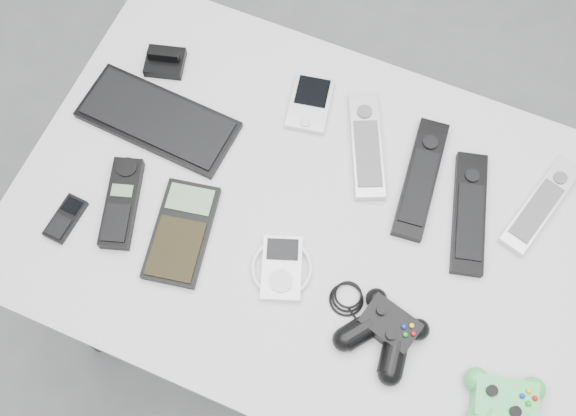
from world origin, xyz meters
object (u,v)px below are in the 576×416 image
at_px(remote_silver_b, 541,205).
at_px(controller_green, 504,409).
at_px(mp3_player, 282,268).
at_px(controller_black, 385,331).
at_px(remote_black_a, 421,178).
at_px(remote_black_b, 469,212).
at_px(desk, 324,234).
at_px(pda_keyboard, 158,119).
at_px(calculator, 182,232).
at_px(cordless_handset, 122,203).
at_px(mobile_phone, 65,218).
at_px(remote_silver_a, 366,145).
at_px(pda, 310,103).

height_order(remote_silver_b, controller_green, controller_green).
distance_m(mp3_player, controller_black, 0.20).
relative_size(remote_black_a, remote_black_b, 1.03).
relative_size(desk, controller_green, 7.53).
height_order(pda_keyboard, calculator, same).
bearing_deg(cordless_handset, calculator, -21.52).
xyz_separation_m(remote_black_a, cordless_handset, (-0.47, -0.25, 0.00)).
xyz_separation_m(cordless_handset, controller_black, (0.51, -0.04, 0.01)).
bearing_deg(cordless_handset, mobile_phone, -159.36).
relative_size(remote_silver_a, calculator, 1.14).
bearing_deg(remote_black_a, calculator, -149.43).
relative_size(remote_silver_b, cordless_handset, 1.23).
height_order(mobile_phone, mp3_player, mp3_player).
bearing_deg(pda_keyboard, remote_silver_a, 18.24).
height_order(desk, pda_keyboard, pda_keyboard).
bearing_deg(desk, pda_keyboard, 170.02).
bearing_deg(mp3_player, remote_black_a, 36.58).
height_order(remote_silver_b, calculator, remote_silver_b).
xyz_separation_m(controller_black, controller_green, (0.21, -0.04, 0.00)).
relative_size(cordless_handset, controller_black, 0.76).
bearing_deg(desk, cordless_handset, -161.88).
distance_m(remote_black_b, controller_black, 0.27).
relative_size(desk, mobile_phone, 12.70).
bearing_deg(remote_black_a, remote_silver_b, 3.43).
bearing_deg(controller_green, cordless_handset, 160.61).
distance_m(pda_keyboard, remote_silver_b, 0.71).
xyz_separation_m(cordless_handset, calculator, (0.12, -0.01, -0.00)).
bearing_deg(remote_silver_a, remote_black_a, -36.84).
height_order(remote_silver_a, mp3_player, remote_silver_a).
distance_m(desk, pda, 0.25).
relative_size(pda_keyboard, remote_black_a, 1.25).
xyz_separation_m(desk, cordless_handset, (-0.35, -0.11, 0.08)).
height_order(remote_black_a, controller_black, controller_black).
bearing_deg(mp3_player, calculator, 162.25).
relative_size(remote_black_a, controller_black, 1.07).
bearing_deg(pda_keyboard, mobile_phone, -100.66).
bearing_deg(desk, controller_black, -42.45).
height_order(remote_black_b, mp3_player, remote_black_b).
bearing_deg(remote_silver_b, calculator, -136.57).
bearing_deg(pda, remote_silver_b, -14.85).
bearing_deg(remote_silver_a, mp3_player, -124.97).
height_order(remote_silver_b, mobile_phone, remote_silver_b).
xyz_separation_m(remote_black_a, remote_silver_b, (0.21, 0.03, -0.00)).
bearing_deg(remote_black_a, cordless_handset, -157.79).
relative_size(pda_keyboard, remote_silver_a, 1.37).
bearing_deg(desk, remote_silver_a, 85.15).
distance_m(remote_silver_b, calculator, 0.64).
relative_size(pda, cordless_handset, 0.69).
relative_size(remote_silver_a, cordless_handset, 1.28).
bearing_deg(controller_green, pda_keyboard, 147.76).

